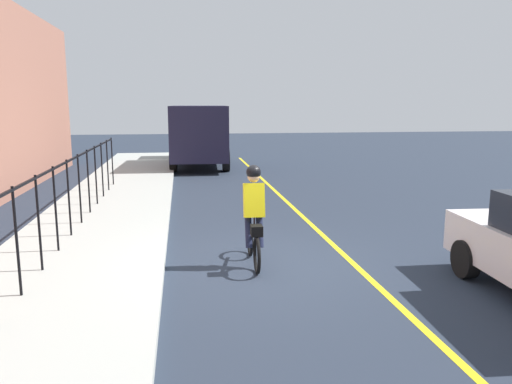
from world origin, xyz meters
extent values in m
plane|color=#252D3C|center=(0.00, 0.00, 0.00)|extent=(80.00, 80.00, 0.00)
cube|color=yellow|center=(0.00, -1.60, 0.00)|extent=(36.00, 0.12, 0.01)
cube|color=#A7ABA5|center=(0.00, 3.40, 0.07)|extent=(40.00, 3.20, 0.15)
cylinder|color=black|center=(-1.25, 3.80, 0.95)|extent=(0.04, 0.04, 1.60)
cylinder|color=black|center=(-0.12, 3.80, 0.95)|extent=(0.04, 0.04, 1.60)
cylinder|color=black|center=(1.00, 3.80, 0.95)|extent=(0.04, 0.04, 1.60)
cylinder|color=black|center=(2.12, 3.80, 0.95)|extent=(0.04, 0.04, 1.60)
cylinder|color=black|center=(3.25, 3.80, 0.95)|extent=(0.04, 0.04, 1.60)
cylinder|color=black|center=(4.37, 3.80, 0.95)|extent=(0.04, 0.04, 1.60)
cylinder|color=black|center=(5.50, 3.80, 0.95)|extent=(0.04, 0.04, 1.60)
cylinder|color=black|center=(6.62, 3.80, 0.95)|extent=(0.04, 0.04, 1.60)
cylinder|color=black|center=(7.75, 3.80, 0.95)|extent=(0.04, 0.04, 1.60)
cylinder|color=black|center=(8.87, 3.80, 0.95)|extent=(0.04, 0.04, 1.60)
cube|color=black|center=(1.00, 3.80, 1.70)|extent=(15.74, 0.04, 0.04)
torus|color=black|center=(0.64, 0.20, 0.33)|extent=(0.66, 0.08, 0.66)
torus|color=black|center=(-0.41, 0.22, 0.33)|extent=(0.66, 0.08, 0.66)
cube|color=black|center=(0.12, 0.21, 0.58)|extent=(0.93, 0.06, 0.24)
cylinder|color=black|center=(-0.03, 0.22, 0.73)|extent=(0.03, 0.03, 0.35)
cube|color=yellow|center=(0.02, 0.21, 1.21)|extent=(0.35, 0.37, 0.63)
sphere|color=tan|center=(0.07, 0.21, 1.62)|extent=(0.22, 0.22, 0.22)
sphere|color=black|center=(0.07, 0.21, 1.70)|extent=(0.26, 0.26, 0.26)
cylinder|color=#191E38|center=(0.00, 0.31, 0.68)|extent=(0.34, 0.13, 0.65)
cylinder|color=#191E38|center=(-0.01, 0.12, 0.68)|extent=(0.34, 0.13, 0.65)
cube|color=black|center=(-0.36, 0.22, 0.75)|extent=(0.24, 0.21, 0.18)
cylinder|color=black|center=(-1.11, -3.20, 0.32)|extent=(0.65, 0.25, 0.64)
cube|color=#1B1930|center=(13.84, 0.66, 1.63)|extent=(4.86, 2.60, 2.30)
cube|color=#B2C8BD|center=(17.26, 0.52, 1.43)|extent=(1.91, 2.28, 1.90)
cylinder|color=black|center=(17.16, 1.64, 0.48)|extent=(0.97, 0.34, 0.96)
cylinder|color=black|center=(17.07, -0.60, 0.48)|extent=(0.97, 0.34, 0.96)
cylinder|color=black|center=(12.83, 1.82, 0.48)|extent=(0.97, 0.34, 0.96)
cylinder|color=black|center=(12.73, -0.41, 0.48)|extent=(0.97, 0.34, 0.96)
camera|label=1|loc=(-8.51, 1.45, 2.89)|focal=34.98mm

